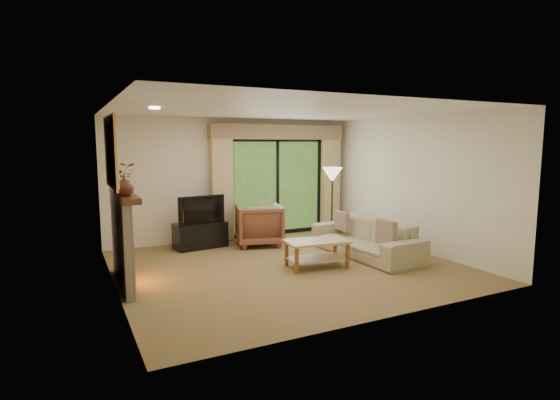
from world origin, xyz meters
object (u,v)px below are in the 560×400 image
coffee_table (317,254)px  armchair (259,225)px  media_console (200,235)px  sofa (365,238)px

coffee_table → armchair: bearing=102.9°
media_console → coffee_table: media_console is taller
armchair → coffee_table: size_ratio=0.89×
media_console → sofa: sofa is taller
media_console → armchair: (1.15, -0.29, 0.17)m
media_console → sofa: 3.24m
media_console → coffee_table: 2.61m
sofa → armchair: bearing=-142.5°
armchair → coffee_table: 1.97m
media_console → coffee_table: size_ratio=0.99×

